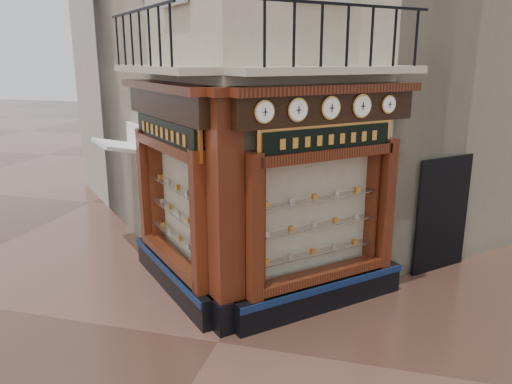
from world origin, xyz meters
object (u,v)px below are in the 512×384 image
(signboard_left, at_px, (165,132))
(clock_c, at_px, (331,108))
(corner_pilaster, at_px, (226,217))
(clock_b, at_px, (298,110))
(clock_d, at_px, (362,106))
(awning, at_px, (126,248))
(clock_a, at_px, (264,112))
(signboard_right, at_px, (329,139))
(clock_e, at_px, (388,104))

(signboard_left, bearing_deg, clock_c, -137.46)
(corner_pilaster, height_order, clock_b, corner_pilaster)
(clock_c, bearing_deg, clock_b, -180.00)
(clock_d, relative_size, awning, 0.27)
(clock_a, height_order, clock_c, clock_c)
(clock_c, bearing_deg, awning, 114.22)
(clock_d, bearing_deg, signboard_right, 169.17)
(clock_c, xyz_separation_m, clock_e, (0.88, 0.88, 0.00))
(clock_a, relative_size, clock_e, 1.10)
(clock_b, xyz_separation_m, clock_e, (1.33, 1.33, 0.00))
(clock_e, bearing_deg, clock_d, 180.00)
(clock_a, relative_size, clock_b, 0.93)
(clock_a, bearing_deg, clock_d, 0.00)
(clock_c, xyz_separation_m, awning, (-4.97, 1.89, -3.62))
(clock_c, height_order, signboard_left, clock_c)
(awning, bearing_deg, clock_c, -155.78)
(clock_a, distance_m, clock_c, 1.23)
(corner_pilaster, xyz_separation_m, clock_d, (1.95, 1.34, 1.67))
(clock_b, xyz_separation_m, clock_c, (0.45, 0.45, 0.00))
(awning, relative_size, signboard_right, 0.74)
(clock_d, relative_size, clock_e, 1.26)
(corner_pilaster, distance_m, clock_b, 2.02)
(clock_d, distance_m, awning, 6.68)
(clock_e, relative_size, awning, 0.21)
(clock_e, xyz_separation_m, signboard_right, (-0.91, -0.75, -0.52))
(clock_a, height_order, clock_b, clock_b)
(corner_pilaster, height_order, clock_d, corner_pilaster)
(awning, height_order, signboard_right, signboard_right)
(clock_e, bearing_deg, signboard_left, 146.13)
(corner_pilaster, relative_size, clock_b, 10.76)
(clock_a, distance_m, awning, 6.13)
(signboard_right, bearing_deg, clock_e, -5.37)
(corner_pilaster, relative_size, signboard_left, 1.79)
(corner_pilaster, bearing_deg, clock_e, -8.30)
(clock_c, relative_size, awning, 0.26)
(clock_e, bearing_deg, clock_a, 180.00)
(clock_d, bearing_deg, clock_c, -180.00)
(corner_pilaster, relative_size, awning, 2.73)
(signboard_left, bearing_deg, clock_b, -147.97)
(clock_a, height_order, signboard_right, clock_a)
(signboard_right, bearing_deg, corner_pilaster, 169.75)
(corner_pilaster, relative_size, signboard_right, 2.02)
(signboard_right, bearing_deg, signboard_left, 135.00)
(clock_e, xyz_separation_m, awning, (-5.85, 1.01, -3.62))
(awning, bearing_deg, clock_d, -149.75)
(clock_e, bearing_deg, clock_b, -180.00)
(clock_e, height_order, signboard_right, clock_e)
(clock_c, bearing_deg, clock_e, 0.00)
(clock_e, bearing_deg, signboard_right, 174.63)
(signboard_right, bearing_deg, clock_b, -171.08)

